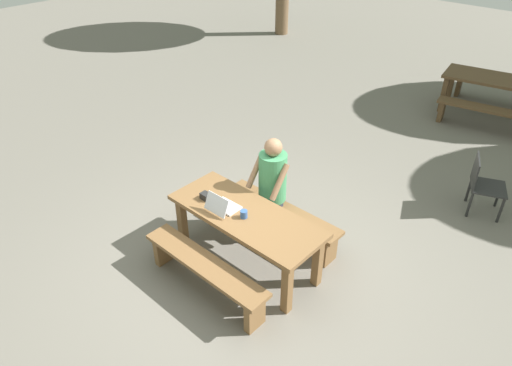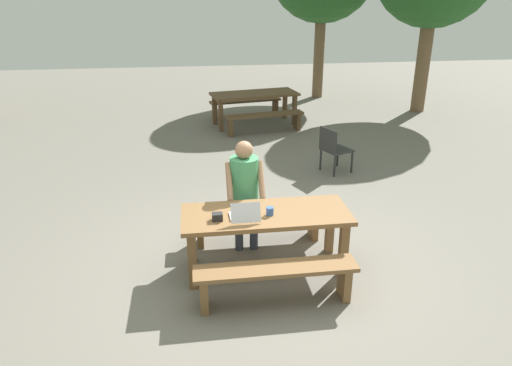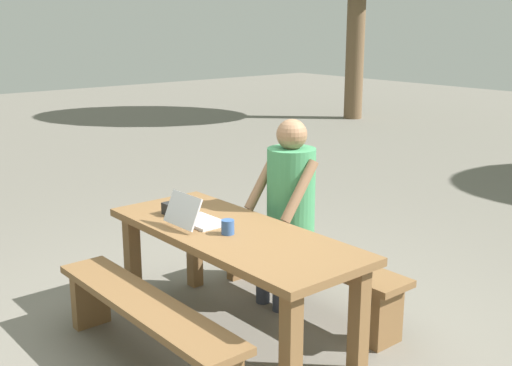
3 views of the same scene
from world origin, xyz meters
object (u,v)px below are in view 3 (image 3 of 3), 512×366
Objects in this scene: person_seated at (288,198)px; laptop at (194,217)px; coffee_mug at (228,227)px; picnic_table_front at (233,247)px; small_pouch at (171,209)px.

laptop is at bearing -96.54° from person_seated.
picnic_table_front is at bearing 116.89° from coffee_mug.
coffee_mug reaches higher than small_pouch.
small_pouch is at bearing -117.22° from person_seated.
coffee_mug reaches higher than picnic_table_front.
laptop reaches higher than picnic_table_front.
laptop is 0.24× the size of person_seated.
picnic_table_front is 5.85× the size of laptop.
laptop reaches higher than small_pouch.
coffee_mug is 0.71m from person_seated.
small_pouch reaches higher than picnic_table_front.
small_pouch is (-0.53, -0.11, 0.15)m from picnic_table_front.
picnic_table_front is 1.39× the size of person_seated.
picnic_table_front is 16.59× the size of small_pouch.
picnic_table_front is at bearing -75.30° from person_seated.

